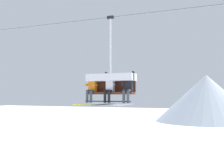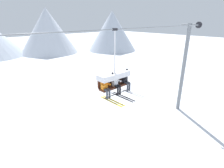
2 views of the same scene
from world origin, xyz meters
name	(u,v)px [view 1 (image 1 of 2)]	position (x,y,z in m)	size (l,w,h in m)	color
mountain_peak_west	(206,98)	(0.25, 48.50, 4.74)	(20.46, 20.46, 9.49)	silver
lift_cable	(130,15)	(0.99, -0.80, 8.68)	(20.87, 0.05, 0.05)	slate
chairlift_chair	(111,80)	(0.14, -0.73, 6.06)	(2.03, 0.74, 3.57)	#512819
skier_orange	(91,88)	(-0.66, -0.95, 5.74)	(0.46, 1.70, 1.23)	orange
skier_white	(109,87)	(0.14, -0.94, 5.76)	(0.48, 1.70, 1.34)	silver
skier_black	(128,87)	(0.95, -0.94, 5.76)	(0.48, 1.70, 1.34)	black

